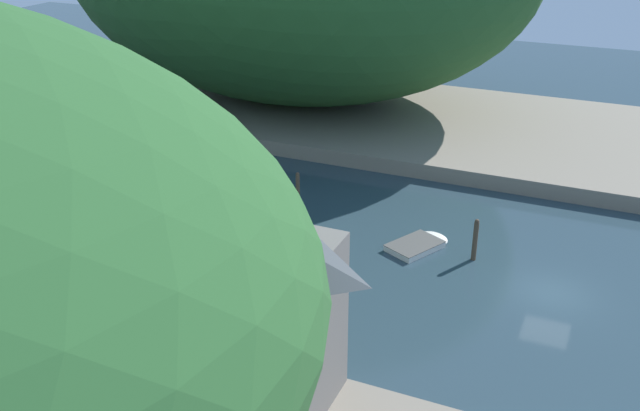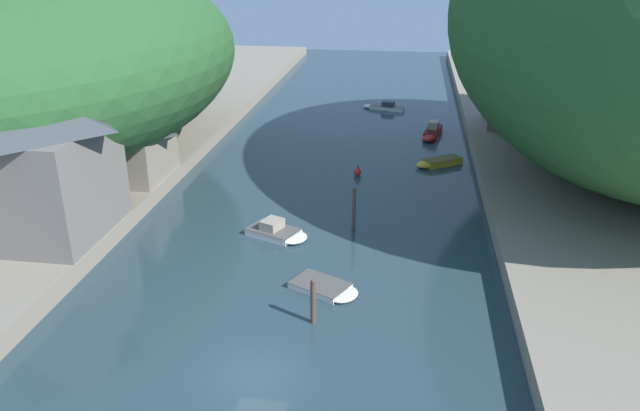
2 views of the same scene
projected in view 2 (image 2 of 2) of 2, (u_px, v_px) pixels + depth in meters
The scene contains 17 objects.
water_surface at pixel (335, 165), 56.42m from camera, with size 130.00×130.00×0.00m, color #283D47.
left_bank at pixel (90, 148), 59.29m from camera, with size 22.00×120.00×1.18m.
right_bank at pixel (608, 172), 53.10m from camera, with size 22.00×120.00×1.18m.
hillside_left at pixel (37, 58), 51.96m from camera, with size 31.74×44.44×17.05m.
waterfront_building at pixel (43, 163), 38.85m from camera, with size 7.54×8.88×9.19m.
boathouse_shed at pixel (128, 148), 49.45m from camera, with size 6.18×7.00×4.67m.
right_bank_cottage at pixel (513, 103), 63.83m from camera, with size 5.96×6.45×4.26m.
boat_small_dinghy at pixel (383, 107), 75.09m from camera, with size 5.22×2.59×1.02m.
boat_red_skiff at pixel (327, 288), 35.97m from camera, with size 4.51×3.62×0.40m.
boat_near_quay at pixel (278, 232), 42.63m from camera, with size 4.74×3.57×1.12m.
boat_mid_channel at pixel (432, 133), 64.35m from camera, with size 2.31×5.29×1.52m.
boat_white_cruiser at pixel (437, 162), 56.18m from camera, with size 4.53×3.73×0.60m.
mooring_post_nearest at pixel (313, 301), 32.57m from camera, with size 0.29×0.29×2.62m.
mooring_post_middle at pixel (354, 209), 43.07m from camera, with size 0.26×0.26×3.18m.
channel_buoy_near at pixel (358, 171), 53.77m from camera, with size 0.65×0.65×0.97m.
person_on_quay at pixel (88, 213), 41.01m from camera, with size 0.24×0.39×1.69m.
person_by_boathouse at pixel (140, 174), 48.04m from camera, with size 0.30×0.42×1.69m.
Camera 2 is at (6.33, -23.02, 18.64)m, focal length 35.00 mm.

